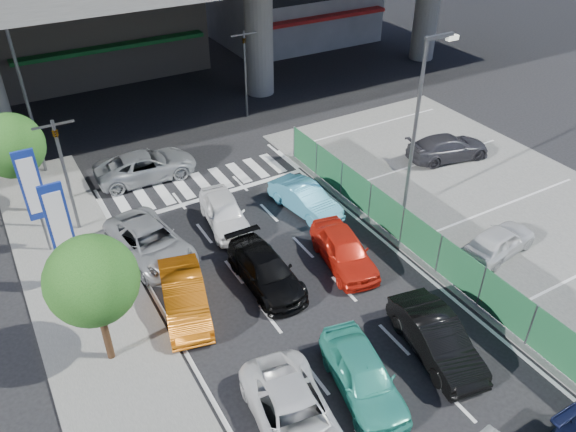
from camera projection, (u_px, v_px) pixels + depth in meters
ground at (356, 358)px, 18.55m from camera, size 120.00×120.00×0.00m
parking_lot at (534, 229)px, 24.52m from camera, size 12.00×28.00×0.06m
sidewalk_left at (112, 358)px, 18.48m from camera, size 4.00×30.00×0.12m
fence_run at (457, 269)px, 20.96m from camera, size 0.16×22.00×1.80m
traffic_light_left at (59, 149)px, 22.35m from camera, size 1.60×1.24×5.20m
traffic_light_right at (244, 53)px, 32.20m from camera, size 1.60×1.24×5.20m
street_lamp_right at (420, 114)px, 23.13m from camera, size 1.65×0.22×8.00m
street_lamp_left at (26, 82)px, 26.12m from camera, size 1.65×0.22×8.00m
signboard_near at (59, 225)px, 19.56m from camera, size 0.80×0.14×4.70m
signboard_far at (32, 189)px, 21.54m from camera, size 0.80×0.14×4.70m
tree_near at (92, 281)px, 16.61m from camera, size 2.80×2.80×4.80m
tree_far at (11, 146)px, 23.78m from camera, size 2.80×2.80×4.80m
sedan_white_mid_left at (295, 418)px, 15.89m from camera, size 2.84×4.94×1.30m
taxi_teal_mid at (363, 375)px, 17.10m from camera, size 2.42×4.30×1.38m
hatch_black_mid_right at (436, 338)px, 18.35m from camera, size 2.17×4.38×1.38m
taxi_orange_left at (184, 297)px, 19.99m from camera, size 2.40×4.41×1.38m
sedan_black_mid at (266, 270)px, 21.29m from camera, size 1.80×4.34×1.25m
taxi_orange_right at (344, 250)px, 22.24m from camera, size 2.35×4.28×1.38m
wagon_silver_front_left at (151, 243)px, 22.65m from camera, size 2.98×5.17×1.36m
sedan_white_front_mid at (224, 212)px, 24.49m from camera, size 2.15×4.13×1.34m
kei_truck_front_right at (305, 199)px, 25.44m from camera, size 1.97×4.07×1.29m
crossing_wagon_silver at (146, 166)px, 27.88m from camera, size 5.06×2.50×1.38m
parked_sedan_white at (499, 241)px, 22.74m from camera, size 3.83×2.01×1.24m
parked_sedan_dgrey at (448, 147)px, 29.48m from camera, size 4.73×2.63×1.29m
traffic_cone at (398, 228)px, 24.02m from camera, size 0.34×0.34×0.65m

